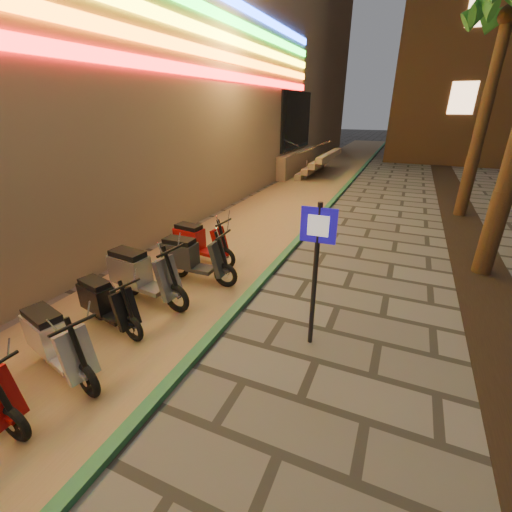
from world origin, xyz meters
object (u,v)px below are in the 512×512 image
at_px(scooter_8, 191,258).
at_px(scooter_9, 198,242).
at_px(scooter_5, 56,342).
at_px(scooter_6, 105,303).
at_px(scooter_7, 141,274).
at_px(pedestrian_sign, 316,257).

relative_size(scooter_8, scooter_9, 1.03).
bearing_deg(scooter_8, scooter_5, -94.71).
bearing_deg(scooter_8, scooter_6, -102.37).
bearing_deg(scooter_9, scooter_8, -60.47).
bearing_deg(scooter_8, scooter_9, 112.03).
distance_m(scooter_6, scooter_7, 0.94).
xyz_separation_m(scooter_5, scooter_7, (-0.25, 2.06, 0.06)).
xyz_separation_m(pedestrian_sign, scooter_6, (-3.38, -0.97, -1.06)).
xyz_separation_m(pedestrian_sign, scooter_7, (-3.40, -0.03, -0.96)).
distance_m(pedestrian_sign, scooter_6, 3.67).
relative_size(pedestrian_sign, scooter_7, 1.26).
bearing_deg(scooter_5, pedestrian_sign, 47.49).
distance_m(scooter_8, scooter_9, 1.00).
xyz_separation_m(pedestrian_sign, scooter_9, (-3.39, 2.00, -1.00)).
bearing_deg(scooter_5, scooter_6, 115.09).
distance_m(pedestrian_sign, scooter_8, 3.33).
bearing_deg(pedestrian_sign, scooter_6, -166.24).
relative_size(scooter_5, scooter_6, 1.09).
height_order(pedestrian_sign, scooter_8, pedestrian_sign).
height_order(scooter_5, scooter_7, scooter_7).
bearing_deg(scooter_5, scooter_7, 110.78).
height_order(pedestrian_sign, scooter_9, pedestrian_sign).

